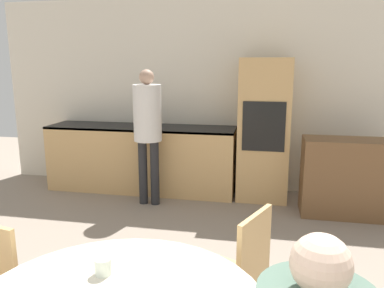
{
  "coord_description": "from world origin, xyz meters",
  "views": [
    {
      "loc": [
        0.55,
        0.16,
        1.72
      ],
      "look_at": [
        -0.0,
        2.99,
        1.1
      ],
      "focal_mm": 35.0,
      "sensor_mm": 36.0,
      "label": 1
    }
  ],
  "objects_px": {
    "oven_unit": "(264,130)",
    "sideboard": "(352,178)",
    "cup": "(103,266)",
    "person_standing": "(148,123)",
    "chair_far_right": "(239,273)"
  },
  "relations": [
    {
      "from": "cup",
      "to": "person_standing",
      "type": "bearing_deg",
      "value": 103.42
    },
    {
      "from": "person_standing",
      "to": "sideboard",
      "type": "bearing_deg",
      "value": 2.13
    },
    {
      "from": "chair_far_right",
      "to": "oven_unit",
      "type": "bearing_deg",
      "value": -158.28
    },
    {
      "from": "sideboard",
      "to": "cup",
      "type": "distance_m",
      "value": 3.37
    },
    {
      "from": "sideboard",
      "to": "person_standing",
      "type": "bearing_deg",
      "value": -177.87
    },
    {
      "from": "oven_unit",
      "to": "sideboard",
      "type": "distance_m",
      "value": 1.18
    },
    {
      "from": "chair_far_right",
      "to": "cup",
      "type": "xyz_separation_m",
      "value": [
        -0.6,
        -0.54,
        0.28
      ]
    },
    {
      "from": "oven_unit",
      "to": "cup",
      "type": "relative_size",
      "value": 22.0
    },
    {
      "from": "oven_unit",
      "to": "chair_far_right",
      "type": "xyz_separation_m",
      "value": [
        -0.11,
        -2.77,
        -0.39
      ]
    },
    {
      "from": "sideboard",
      "to": "person_standing",
      "type": "relative_size",
      "value": 0.67
    },
    {
      "from": "sideboard",
      "to": "cup",
      "type": "bearing_deg",
      "value": -120.85
    },
    {
      "from": "oven_unit",
      "to": "cup",
      "type": "bearing_deg",
      "value": -102.12
    },
    {
      "from": "sideboard",
      "to": "chair_far_right",
      "type": "xyz_separation_m",
      "value": [
        -1.12,
        -2.34,
        0.06
      ]
    },
    {
      "from": "oven_unit",
      "to": "person_standing",
      "type": "bearing_deg",
      "value": -159.41
    },
    {
      "from": "sideboard",
      "to": "chair_far_right",
      "type": "relative_size",
      "value": 1.22
    }
  ]
}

